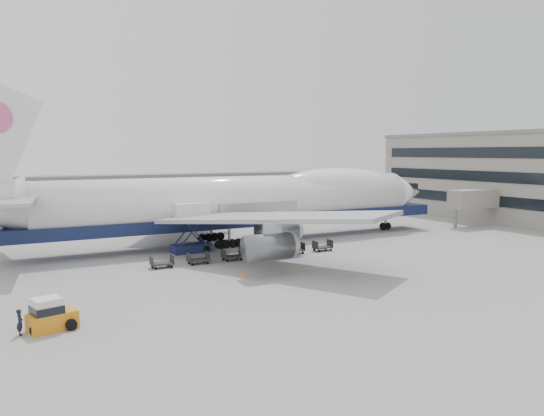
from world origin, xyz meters
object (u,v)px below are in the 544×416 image
ground_worker (20,322)px  baggage_tug (50,316)px  airliner (245,201)px  catering_truck (190,224)px

ground_worker → baggage_tug: bearing=-88.3°
airliner → ground_worker: 39.14m
catering_truck → baggage_tug: 28.82m
airliner → baggage_tug: 37.65m
catering_truck → ground_worker: 30.17m
ground_worker → catering_truck: bearing=-45.1°
airliner → catering_truck: airliner is taller
baggage_tug → ground_worker: size_ratio=1.91×
catering_truck → baggage_tug: size_ratio=1.77×
baggage_tug → ground_worker: bearing=171.7°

